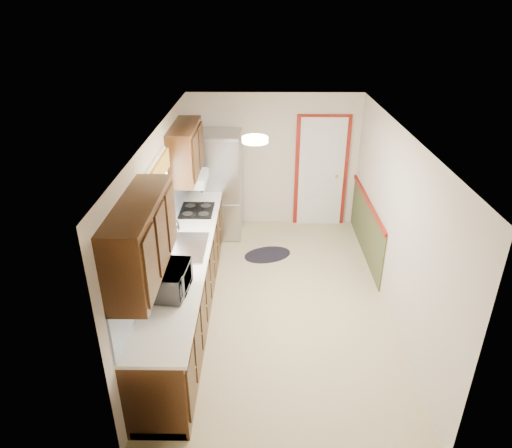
{
  "coord_description": "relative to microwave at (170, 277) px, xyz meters",
  "views": [
    {
      "loc": [
        -0.23,
        -5.28,
        3.81
      ],
      "look_at": [
        -0.29,
        0.07,
        1.15
      ],
      "focal_mm": 32.0,
      "sensor_mm": 36.0,
      "label": 1
    }
  ],
  "objects": [
    {
      "name": "cooktop",
      "position": [
        0.01,
        2.11,
        -0.17
      ],
      "size": [
        0.49,
        0.59,
        0.02
      ],
      "primitive_type": "cube",
      "color": "black",
      "rests_on": "kitchen_run"
    },
    {
      "name": "kitchen_run",
      "position": [
        -0.04,
        0.88,
        -0.31
      ],
      "size": [
        0.63,
        4.0,
        2.2
      ],
      "color": "#351D0C",
      "rests_on": "ground"
    },
    {
      "name": "microwave",
      "position": [
        0.0,
        0.0,
        0.0
      ],
      "size": [
        0.35,
        0.57,
        0.37
      ],
      "primitive_type": "imported",
      "rotation": [
        0.0,
        0.0,
        1.49
      ],
      "color": "white",
      "rests_on": "kitchen_run"
    },
    {
      "name": "ceiling_fixture",
      "position": [
        0.9,
        0.97,
        1.24
      ],
      "size": [
        0.3,
        0.3,
        0.06
      ],
      "primitive_type": "cylinder",
      "color": "#FFD88C",
      "rests_on": "room_shell"
    },
    {
      "name": "back_wall_trim",
      "position": [
        2.19,
        3.38,
        -0.24
      ],
      "size": [
        1.12,
        2.3,
        2.08
      ],
      "color": "maroon",
      "rests_on": "ground"
    },
    {
      "name": "room_shell",
      "position": [
        1.2,
        1.17,
        0.08
      ],
      "size": [
        3.2,
        5.2,
        2.52
      ],
      "color": "#C7B98C",
      "rests_on": "ground"
    },
    {
      "name": "refrigerator",
      "position": [
        0.25,
        3.22,
        -0.21
      ],
      "size": [
        0.79,
        0.78,
        1.84
      ],
      "rotation": [
        0.0,
        0.0,
        -0.03
      ],
      "color": "#B7B7BC",
      "rests_on": "ground"
    },
    {
      "name": "rug",
      "position": [
        1.09,
        2.41,
        -1.12
      ],
      "size": [
        0.92,
        0.75,
        0.01
      ],
      "primitive_type": "ellipsoid",
      "rotation": [
        0.0,
        0.0,
        0.36
      ],
      "color": "black",
      "rests_on": "ground"
    }
  ]
}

